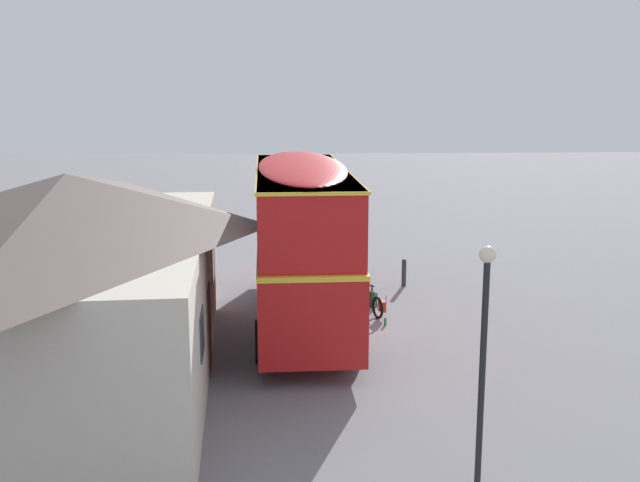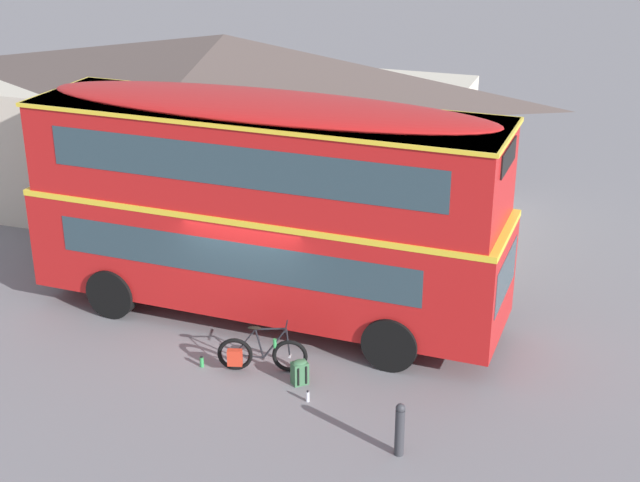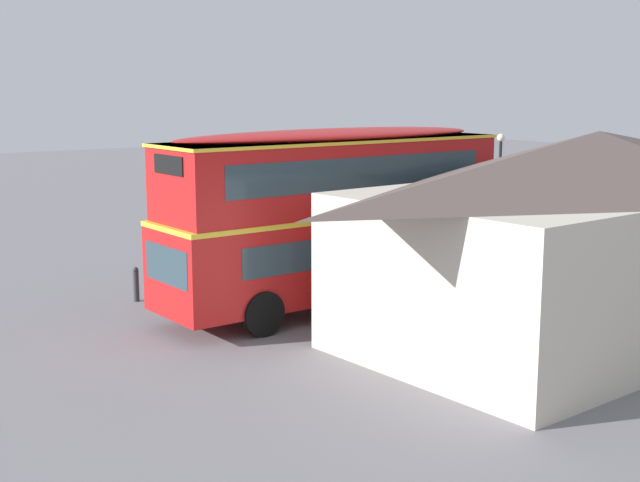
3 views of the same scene
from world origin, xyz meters
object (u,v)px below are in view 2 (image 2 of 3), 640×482
at_px(backpack_on_ground, 300,371).
at_px(water_bottle_green_metal, 202,362).
at_px(water_bottle_clear_plastic, 308,396).
at_px(kerb_bollard, 400,429).
at_px(touring_bicycle, 259,354).
at_px(double_decker_bus, 265,200).

height_order(backpack_on_ground, water_bottle_green_metal, backpack_on_ground).
bearing_deg(water_bottle_green_metal, water_bottle_clear_plastic, -8.28).
distance_m(backpack_on_ground, kerb_bollard, 2.78).
bearing_deg(water_bottle_clear_plastic, water_bottle_green_metal, 171.72).
xyz_separation_m(touring_bicycle, backpack_on_ground, (0.89, -0.11, -0.11)).
xyz_separation_m(backpack_on_ground, kerb_bollard, (2.39, -1.39, 0.24)).
height_order(touring_bicycle, water_bottle_clear_plastic, touring_bicycle).
xyz_separation_m(double_decker_bus, backpack_on_ground, (1.73, -2.24, -2.39)).
bearing_deg(water_bottle_clear_plastic, touring_bicycle, 153.92).
bearing_deg(double_decker_bus, kerb_bollard, -41.44).
relative_size(double_decker_bus, backpack_on_ground, 20.25).
bearing_deg(touring_bicycle, water_bottle_green_metal, -165.79).
bearing_deg(touring_bicycle, double_decker_bus, 111.37).
relative_size(water_bottle_clear_plastic, kerb_bollard, 0.23).
xyz_separation_m(water_bottle_green_metal, kerb_bollard, (4.38, -1.23, 0.39)).
xyz_separation_m(touring_bicycle, kerb_bollard, (3.28, -1.51, 0.13)).
distance_m(touring_bicycle, water_bottle_green_metal, 1.16).
bearing_deg(backpack_on_ground, touring_bicycle, 172.84).
bearing_deg(water_bottle_clear_plastic, backpack_on_ground, 126.60).
bearing_deg(kerb_bollard, touring_bicycle, 155.35).
xyz_separation_m(double_decker_bus, water_bottle_green_metal, (-0.27, -2.41, -2.54)).
bearing_deg(double_decker_bus, water_bottle_green_metal, -96.29).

